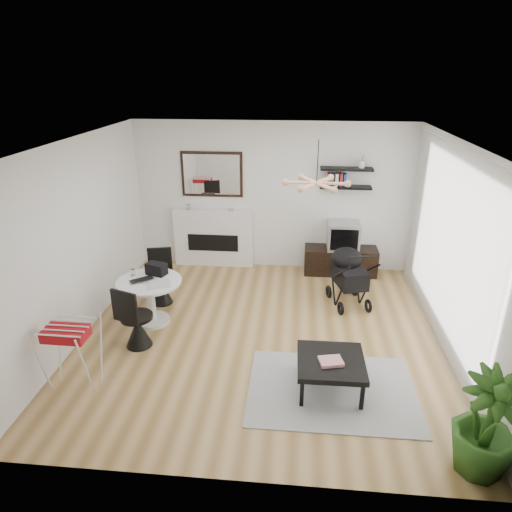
# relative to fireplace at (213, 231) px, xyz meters

# --- Properties ---
(floor) EXTENTS (5.00, 5.00, 0.00)m
(floor) POSITION_rel_fireplace_xyz_m (1.10, -2.42, -0.69)
(floor) COLOR olive
(floor) RESTS_ON ground
(ceiling) EXTENTS (5.00, 5.00, 0.00)m
(ceiling) POSITION_rel_fireplace_xyz_m (1.10, -2.42, 2.01)
(ceiling) COLOR white
(ceiling) RESTS_ON wall_back
(wall_back) EXTENTS (5.00, 0.00, 5.00)m
(wall_back) POSITION_rel_fireplace_xyz_m (1.10, 0.08, 0.66)
(wall_back) COLOR white
(wall_back) RESTS_ON floor
(wall_left) EXTENTS (0.00, 5.00, 5.00)m
(wall_left) POSITION_rel_fireplace_xyz_m (-1.40, -2.42, 0.66)
(wall_left) COLOR white
(wall_left) RESTS_ON floor
(wall_right) EXTENTS (0.00, 5.00, 5.00)m
(wall_right) POSITION_rel_fireplace_xyz_m (3.60, -2.42, 0.66)
(wall_right) COLOR white
(wall_right) RESTS_ON floor
(sheer_curtain) EXTENTS (0.04, 3.60, 2.60)m
(sheer_curtain) POSITION_rel_fireplace_xyz_m (3.50, -2.22, 0.66)
(sheer_curtain) COLOR white
(sheer_curtain) RESTS_ON wall_right
(fireplace) EXTENTS (1.50, 0.17, 2.16)m
(fireplace) POSITION_rel_fireplace_xyz_m (0.00, 0.00, 0.00)
(fireplace) COLOR white
(fireplace) RESTS_ON floor
(shelf_lower) EXTENTS (0.90, 0.25, 0.04)m
(shelf_lower) POSITION_rel_fireplace_xyz_m (2.38, -0.05, 0.91)
(shelf_lower) COLOR black
(shelf_lower) RESTS_ON wall_back
(shelf_upper) EXTENTS (0.90, 0.25, 0.04)m
(shelf_upper) POSITION_rel_fireplace_xyz_m (2.38, -0.05, 1.23)
(shelf_upper) COLOR black
(shelf_upper) RESTS_ON wall_back
(pendant_lamp) EXTENTS (0.90, 0.90, 0.10)m
(pendant_lamp) POSITION_rel_fireplace_xyz_m (1.80, -2.12, 1.46)
(pendant_lamp) COLOR tan
(pendant_lamp) RESTS_ON ceiling
(tv_console) EXTENTS (1.31, 0.46, 0.49)m
(tv_console) POSITION_rel_fireplace_xyz_m (2.38, -0.16, -0.44)
(tv_console) COLOR black
(tv_console) RESTS_ON floor
(crt_tv) EXTENTS (0.56, 0.49, 0.49)m
(crt_tv) POSITION_rel_fireplace_xyz_m (2.40, -0.17, 0.05)
(crt_tv) COLOR #ACACAE
(crt_tv) RESTS_ON tv_console
(dining_table) EXTENTS (0.94, 0.94, 0.69)m
(dining_table) POSITION_rel_fireplace_xyz_m (-0.54, -2.22, -0.23)
(dining_table) COLOR white
(dining_table) RESTS_ON floor
(laptop) EXTENTS (0.40, 0.38, 0.03)m
(laptop) POSITION_rel_fireplace_xyz_m (-0.61, -2.27, 0.01)
(laptop) COLOR black
(laptop) RESTS_ON dining_table
(black_bag) EXTENTS (0.33, 0.26, 0.18)m
(black_bag) POSITION_rel_fireplace_xyz_m (-0.49, -1.99, 0.09)
(black_bag) COLOR black
(black_bag) RESTS_ON dining_table
(newspaper) EXTENTS (0.41, 0.38, 0.01)m
(newspaper) POSITION_rel_fireplace_xyz_m (-0.37, -2.34, 0.01)
(newspaper) COLOR silver
(newspaper) RESTS_ON dining_table
(drinking_glass) EXTENTS (0.06, 0.06, 0.10)m
(drinking_glass) POSITION_rel_fireplace_xyz_m (-0.83, -2.06, 0.05)
(drinking_glass) COLOR white
(drinking_glass) RESTS_ON dining_table
(chair_far) EXTENTS (0.44, 0.46, 0.88)m
(chair_far) POSITION_rel_fireplace_xyz_m (-0.57, -1.59, -0.41)
(chair_far) COLOR black
(chair_far) RESTS_ON floor
(chair_near) EXTENTS (0.48, 0.49, 0.92)m
(chair_near) POSITION_rel_fireplace_xyz_m (-0.54, -2.86, -0.40)
(chair_near) COLOR black
(chair_near) RESTS_ON floor
(drying_rack) EXTENTS (0.57, 0.54, 0.85)m
(drying_rack) POSITION_rel_fireplace_xyz_m (-1.00, -3.74, -0.24)
(drying_rack) COLOR white
(drying_rack) RESTS_ON floor
(stroller) EXTENTS (0.70, 0.90, 1.01)m
(stroller) POSITION_rel_fireplace_xyz_m (2.41, -1.31, -0.25)
(stroller) COLOR black
(stroller) RESTS_ON floor
(rug) EXTENTS (1.96, 1.42, 0.01)m
(rug) POSITION_rel_fireplace_xyz_m (2.05, -3.55, -0.68)
(rug) COLOR #A8A8A8
(rug) RESTS_ON floor
(coffee_table) EXTENTS (0.78, 0.78, 0.40)m
(coffee_table) POSITION_rel_fireplace_xyz_m (2.02, -3.52, -0.32)
(coffee_table) COLOR black
(coffee_table) RESTS_ON rug
(magazines) EXTENTS (0.31, 0.26, 0.04)m
(magazines) POSITION_rel_fireplace_xyz_m (2.01, -3.58, -0.25)
(magazines) COLOR red
(magazines) RESTS_ON coffee_table
(potted_plant) EXTENTS (0.73, 0.73, 1.07)m
(potted_plant) POSITION_rel_fireplace_xyz_m (3.35, -4.56, -0.15)
(potted_plant) COLOR #285518
(potted_plant) RESTS_ON floor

